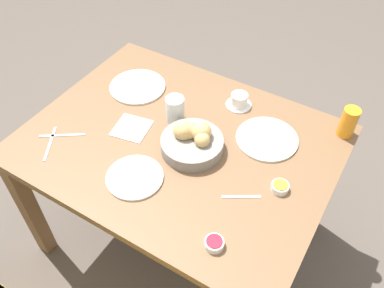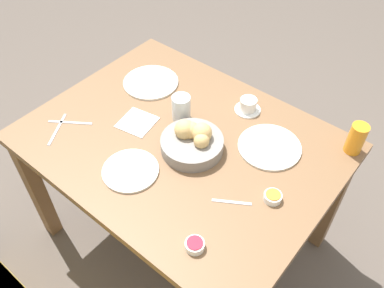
{
  "view_description": "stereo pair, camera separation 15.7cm",
  "coord_description": "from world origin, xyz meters",
  "px_view_note": "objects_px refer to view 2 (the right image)",
  "views": [
    {
      "loc": [
        -0.63,
        0.94,
        1.89
      ],
      "look_at": [
        -0.07,
        0.01,
        0.75
      ],
      "focal_mm": 38.0,
      "sensor_mm": 36.0,
      "label": 1
    },
    {
      "loc": [
        -0.75,
        0.85,
        1.89
      ],
      "look_at": [
        -0.07,
        0.01,
        0.75
      ],
      "focal_mm": 38.0,
      "sensor_mm": 36.0,
      "label": 2
    }
  ],
  "objects_px": {
    "coffee_cup": "(248,106)",
    "napkin": "(137,122)",
    "bread_basket": "(193,141)",
    "jam_bowl_berry": "(195,245)",
    "water_tumbler": "(181,108)",
    "plate_near_right": "(151,82)",
    "juice_glass": "(356,139)",
    "plate_near_left": "(269,147)",
    "knife_silver": "(70,122)",
    "jam_bowl_honey": "(273,197)",
    "spoon_coffee": "(232,202)",
    "plate_far_center": "(131,171)",
    "fork_silver": "(57,129)"
  },
  "relations": [
    {
      "from": "fork_silver",
      "to": "spoon_coffee",
      "type": "bearing_deg",
      "value": -168.2
    },
    {
      "from": "coffee_cup",
      "to": "spoon_coffee",
      "type": "height_order",
      "value": "coffee_cup"
    },
    {
      "from": "napkin",
      "to": "knife_silver",
      "type": "bearing_deg",
      "value": 39.62
    },
    {
      "from": "plate_near_right",
      "to": "napkin",
      "type": "xyz_separation_m",
      "value": [
        -0.14,
        0.23,
        -0.0
      ]
    },
    {
      "from": "plate_near_left",
      "to": "coffee_cup",
      "type": "distance_m",
      "value": 0.23
    },
    {
      "from": "bread_basket",
      "to": "spoon_coffee",
      "type": "bearing_deg",
      "value": 157.45
    },
    {
      "from": "bread_basket",
      "to": "plate_near_left",
      "type": "relative_size",
      "value": 0.98
    },
    {
      "from": "water_tumbler",
      "to": "coffee_cup",
      "type": "relative_size",
      "value": 1.02
    },
    {
      "from": "coffee_cup",
      "to": "napkin",
      "type": "relative_size",
      "value": 0.7
    },
    {
      "from": "jam_bowl_honey",
      "to": "spoon_coffee",
      "type": "xyz_separation_m",
      "value": [
        0.1,
        0.1,
        -0.01
      ]
    },
    {
      "from": "coffee_cup",
      "to": "jam_bowl_honey",
      "type": "height_order",
      "value": "coffee_cup"
    },
    {
      "from": "knife_silver",
      "to": "jam_bowl_berry",
      "type": "bearing_deg",
      "value": 171.34
    },
    {
      "from": "jam_bowl_honey",
      "to": "knife_silver",
      "type": "relative_size",
      "value": 0.4
    },
    {
      "from": "coffee_cup",
      "to": "jam_bowl_berry",
      "type": "height_order",
      "value": "coffee_cup"
    },
    {
      "from": "plate_near_right",
      "to": "jam_bowl_berry",
      "type": "height_order",
      "value": "jam_bowl_berry"
    },
    {
      "from": "plate_near_left",
      "to": "napkin",
      "type": "height_order",
      "value": "plate_near_left"
    },
    {
      "from": "plate_far_center",
      "to": "juice_glass",
      "type": "distance_m",
      "value": 0.86
    },
    {
      "from": "coffee_cup",
      "to": "napkin",
      "type": "bearing_deg",
      "value": 48.89
    },
    {
      "from": "plate_near_right",
      "to": "plate_far_center",
      "type": "relative_size",
      "value": 1.2
    },
    {
      "from": "plate_far_center",
      "to": "jam_bowl_honey",
      "type": "relative_size",
      "value": 3.3
    },
    {
      "from": "plate_far_center",
      "to": "napkin",
      "type": "height_order",
      "value": "plate_far_center"
    },
    {
      "from": "juice_glass",
      "to": "napkin",
      "type": "distance_m",
      "value": 0.87
    },
    {
      "from": "jam_bowl_berry",
      "to": "bread_basket",
      "type": "bearing_deg",
      "value": -49.59
    },
    {
      "from": "plate_near_right",
      "to": "jam_bowl_honey",
      "type": "height_order",
      "value": "jam_bowl_honey"
    },
    {
      "from": "jam_bowl_honey",
      "to": "plate_far_center",
      "type": "bearing_deg",
      "value": 25.52
    },
    {
      "from": "bread_basket",
      "to": "plate_near_left",
      "type": "xyz_separation_m",
      "value": [
        -0.23,
        -0.19,
        -0.04
      ]
    },
    {
      "from": "plate_far_center",
      "to": "jam_bowl_berry",
      "type": "distance_m",
      "value": 0.39
    },
    {
      "from": "water_tumbler",
      "to": "fork_silver",
      "type": "height_order",
      "value": "water_tumbler"
    },
    {
      "from": "juice_glass",
      "to": "jam_bowl_honey",
      "type": "relative_size",
      "value": 2.02
    },
    {
      "from": "knife_silver",
      "to": "napkin",
      "type": "relative_size",
      "value": 0.99
    },
    {
      "from": "juice_glass",
      "to": "plate_near_right",
      "type": "bearing_deg",
      "value": 12.15
    },
    {
      "from": "bread_basket",
      "to": "jam_bowl_honey",
      "type": "relative_size",
      "value": 3.81
    },
    {
      "from": "plate_near_left",
      "to": "juice_glass",
      "type": "xyz_separation_m",
      "value": [
        -0.26,
        -0.19,
        0.06
      ]
    },
    {
      "from": "plate_near_left",
      "to": "knife_silver",
      "type": "bearing_deg",
      "value": 29.55
    },
    {
      "from": "jam_bowl_berry",
      "to": "knife_silver",
      "type": "relative_size",
      "value": 0.4
    },
    {
      "from": "jam_bowl_berry",
      "to": "water_tumbler",
      "type": "bearing_deg",
      "value": -45.47
    },
    {
      "from": "bread_basket",
      "to": "water_tumbler",
      "type": "xyz_separation_m",
      "value": [
        0.15,
        -0.1,
        0.01
      ]
    },
    {
      "from": "jam_bowl_berry",
      "to": "plate_near_right",
      "type": "bearing_deg",
      "value": -37.22
    },
    {
      "from": "plate_far_center",
      "to": "coffee_cup",
      "type": "bearing_deg",
      "value": -104.36
    },
    {
      "from": "plate_near_right",
      "to": "juice_glass",
      "type": "xyz_separation_m",
      "value": [
        -0.9,
        -0.19,
        0.06
      ]
    },
    {
      "from": "fork_silver",
      "to": "knife_silver",
      "type": "distance_m",
      "value": 0.06
    },
    {
      "from": "water_tumbler",
      "to": "jam_bowl_honey",
      "type": "height_order",
      "value": "water_tumbler"
    },
    {
      "from": "water_tumbler",
      "to": "spoon_coffee",
      "type": "xyz_separation_m",
      "value": [
        -0.42,
        0.22,
        -0.06
      ]
    },
    {
      "from": "plate_near_right",
      "to": "jam_bowl_honey",
      "type": "distance_m",
      "value": 0.81
    },
    {
      "from": "knife_silver",
      "to": "plate_near_right",
      "type": "bearing_deg",
      "value": -100.69
    },
    {
      "from": "juice_glass",
      "to": "knife_silver",
      "type": "xyz_separation_m",
      "value": [
        0.97,
        0.6,
        -0.06
      ]
    },
    {
      "from": "jam_bowl_honey",
      "to": "napkin",
      "type": "distance_m",
      "value": 0.64
    },
    {
      "from": "plate_far_center",
      "to": "jam_bowl_honey",
      "type": "bearing_deg",
      "value": -154.48
    },
    {
      "from": "plate_near_right",
      "to": "plate_far_center",
      "type": "height_order",
      "value": "same"
    },
    {
      "from": "bread_basket",
      "to": "coffee_cup",
      "type": "distance_m",
      "value": 0.33
    }
  ]
}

